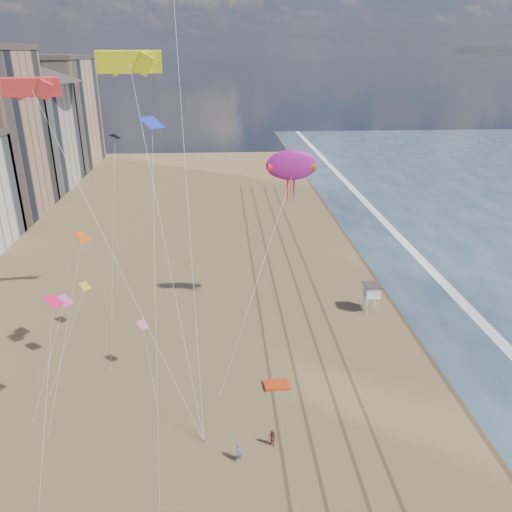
{
  "coord_description": "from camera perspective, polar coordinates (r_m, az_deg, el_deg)",
  "views": [
    {
      "loc": [
        -5.07,
        -18.41,
        27.85
      ],
      "look_at": [
        -2.04,
        26.0,
        9.5
      ],
      "focal_mm": 35.0,
      "sensor_mm": 36.0,
      "label": 1
    }
  ],
  "objects": [
    {
      "name": "show_kite",
      "position": [
        50.98,
        4.07,
        10.27
      ],
      "size": [
        6.25,
        7.28,
        22.37
      ],
      "color": "#A31986",
      "rests_on": "ground"
    },
    {
      "name": "lifeguard_stand",
      "position": [
        58.09,
        13.1,
        -3.89
      ],
      "size": [
        1.93,
        1.93,
        3.49
      ],
      "color": "white",
      "rests_on": "ground"
    },
    {
      "name": "wet_sand",
      "position": [
        69.04,
        16.89,
        -2.42
      ],
      "size": [
        260.0,
        260.0,
        0.0
      ],
      "primitive_type": "plane",
      "color": "#42301E",
      "rests_on": "ground"
    },
    {
      "name": "grounded_kite",
      "position": [
        46.19,
        2.39,
        -14.5
      ],
      "size": [
        2.38,
        1.62,
        0.26
      ],
      "primitive_type": "cube",
      "rotation": [
        0.0,
        0.0,
        0.08
      ],
      "color": "red",
      "rests_on": "ground"
    },
    {
      "name": "kite_flyer_b",
      "position": [
        40.14,
        1.87,
        -20.11
      ],
      "size": [
        0.87,
        0.9,
        1.45
      ],
      "primitive_type": "imported",
      "rotation": [
        0.0,
        0.0,
        -0.91
      ],
      "color": "brown",
      "rests_on": "ground"
    },
    {
      "name": "foam",
      "position": [
        70.61,
        20.08,
        -2.27
      ],
      "size": [
        260.0,
        260.0,
        0.0
      ],
      "primitive_type": "plane",
      "color": "white",
      "rests_on": "ground"
    },
    {
      "name": "kite_flyer_a",
      "position": [
        39.04,
        -1.94,
        -21.51
      ],
      "size": [
        0.67,
        0.65,
        1.55
      ],
      "primitive_type": "imported",
      "rotation": [
        0.0,
        0.0,
        0.72
      ],
      "color": "slate",
      "rests_on": "ground"
    },
    {
      "name": "small_kites",
      "position": [
        44.23,
        -17.62,
        1.85
      ],
      "size": [
        11.79,
        20.7,
        18.87
      ],
      "color": "yellow",
      "rests_on": "ground"
    },
    {
      "name": "tracks",
      "position": [
        56.36,
        4.42,
        -7.27
      ],
      "size": [
        7.68,
        120.0,
        0.01
      ],
      "color": "brown",
      "rests_on": "ground"
    }
  ]
}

